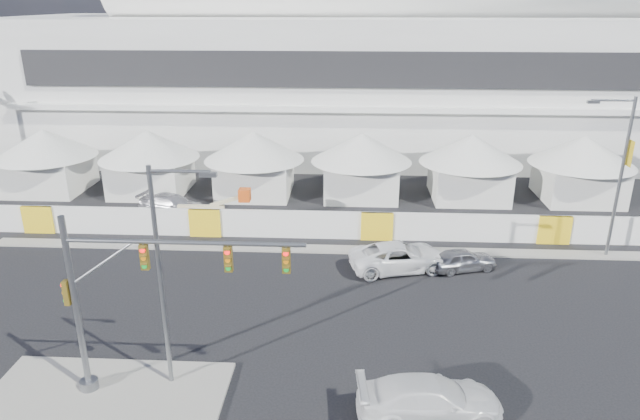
# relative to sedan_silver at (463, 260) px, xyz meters

# --- Properties ---
(ground) EXTENTS (160.00, 160.00, 0.00)m
(ground) POSITION_rel_sedan_silver_xyz_m (-11.09, -9.99, -0.70)
(ground) COLOR black
(ground) RESTS_ON ground
(median_island) EXTENTS (10.00, 5.00, 0.15)m
(median_island) POSITION_rel_sedan_silver_xyz_m (-17.09, -12.99, -0.62)
(median_island) COLOR gray
(median_island) RESTS_ON ground
(far_curb) EXTENTS (80.00, 1.20, 0.12)m
(far_curb) POSITION_rel_sedan_silver_xyz_m (8.91, 2.51, -0.64)
(far_curb) COLOR gray
(far_curb) RESTS_ON ground
(stadium) EXTENTS (80.00, 24.80, 21.98)m
(stadium) POSITION_rel_sedan_silver_xyz_m (-2.39, 31.51, 8.75)
(stadium) COLOR silver
(stadium) RESTS_ON ground
(tent_row) EXTENTS (53.40, 8.40, 5.40)m
(tent_row) POSITION_rel_sedan_silver_xyz_m (-10.59, 14.01, 2.45)
(tent_row) COLOR silver
(tent_row) RESTS_ON ground
(hoarding_fence) EXTENTS (70.00, 0.25, 2.00)m
(hoarding_fence) POSITION_rel_sedan_silver_xyz_m (-5.09, 4.51, 0.30)
(hoarding_fence) COLOR white
(hoarding_fence) RESTS_ON ground
(sedan_silver) EXTENTS (2.71, 4.38, 1.39)m
(sedan_silver) POSITION_rel_sedan_silver_xyz_m (0.00, 0.00, 0.00)
(sedan_silver) COLOR #98999D
(sedan_silver) RESTS_ON ground
(pickup_curb) EXTENTS (4.18, 6.60, 1.70)m
(pickup_curb) POSITION_rel_sedan_silver_xyz_m (-3.91, -0.13, 0.15)
(pickup_curb) COLOR white
(pickup_curb) RESTS_ON ground
(pickup_near) EXTENTS (2.87, 5.98, 1.68)m
(pickup_near) POSITION_rel_sedan_silver_xyz_m (-3.71, -13.43, 0.14)
(pickup_near) COLOR white
(pickup_near) RESTS_ON ground
(lot_car_c) EXTENTS (3.52, 5.73, 1.55)m
(lot_car_c) POSITION_rel_sedan_silver_xyz_m (-20.72, 8.62, 0.08)
(lot_car_c) COLOR silver
(lot_car_c) RESTS_ON ground
(traffic_mast) EXTENTS (9.70, 0.76, 7.85)m
(traffic_mast) POSITION_rel_sedan_silver_xyz_m (-16.00, -12.59, 3.77)
(traffic_mast) COLOR slate
(traffic_mast) RESTS_ON median_island
(streetlight_median) EXTENTS (2.68, 0.27, 9.70)m
(streetlight_median) POSITION_rel_sedan_silver_xyz_m (-14.37, -11.88, 5.02)
(streetlight_median) COLOR slate
(streetlight_median) RESTS_ON median_island
(streetlight_curb) EXTENTS (3.06, 0.69, 10.34)m
(streetlight_curb) POSITION_rel_sedan_silver_xyz_m (9.48, 2.51, 5.30)
(streetlight_curb) COLOR gray
(streetlight_curb) RESTS_ON ground
(boom_lift) EXTENTS (6.25, 1.43, 3.19)m
(boom_lift) POSITION_rel_sedan_silver_xyz_m (-18.06, 5.51, 0.16)
(boom_lift) COLOR #D74E14
(boom_lift) RESTS_ON ground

